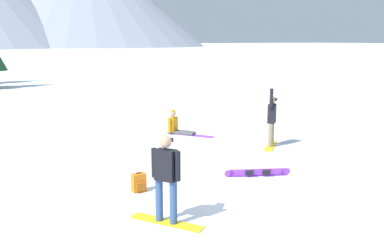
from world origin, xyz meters
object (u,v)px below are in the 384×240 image
Objects in this scene: snowboarder_foreground at (166,177)px; loose_snowboard_near_right at (258,172)px; snowboarder_midground at (272,119)px; snowboarder_background at (177,126)px; backpack_orange at (139,183)px.

loose_snowboard_near_right is (3.31, 1.41, -0.81)m from snowboarder_foreground.
loose_snowboard_near_right is (-2.40, -2.40, -0.82)m from snowboarder_midground.
backpack_orange is at bearing -124.94° from snowboarder_background.
backpack_orange is at bearing 84.90° from snowboarder_foreground.
snowboarder_background is at bearing 55.06° from backpack_orange.
snowboarder_background is at bearing 121.36° from snowboarder_midground.
snowboarder_foreground is 1.05× the size of loose_snowboard_near_right.
snowboarder_background is 0.97× the size of loose_snowboard_near_right.
snowboarder_midground is at bearing 19.11° from backpack_orange.
snowboarder_midground is at bearing 45.09° from loose_snowboard_near_right.
snowboarder_midground is 3.81m from snowboarder_background.
loose_snowboard_near_right is at bearing -134.91° from snowboarder_midground.
snowboarder_foreground is 3.69m from loose_snowboard_near_right.
snowboarder_foreground is at bearing -156.99° from loose_snowboard_near_right.
snowboarder_background is (-1.96, 3.21, -0.62)m from snowboarder_midground.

